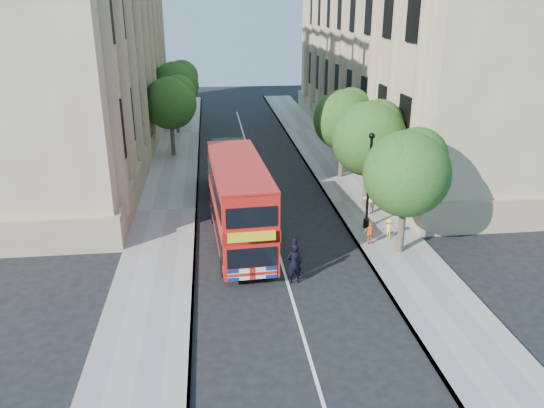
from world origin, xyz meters
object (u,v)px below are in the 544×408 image
object	(u,v)px
double_decker_bus	(239,201)
woman_pedestrian	(368,198)
lamp_post	(369,185)
box_van	(228,169)
police_constable	(294,263)

from	to	relation	value
double_decker_bus	woman_pedestrian	bearing A→B (deg)	19.35
lamp_post	box_van	xyz separation A→B (m)	(-7.06, 7.26, -1.08)
lamp_post	woman_pedestrian	distance (m)	2.60
double_decker_bus	box_van	size ratio (longest dim) A/B	1.75
double_decker_bus	police_constable	size ratio (longest dim) A/B	4.98
double_decker_bus	police_constable	xyz separation A→B (m)	(2.09, -4.16, -1.39)
police_constable	woman_pedestrian	size ratio (longest dim) A/B	0.99
woman_pedestrian	double_decker_bus	bearing A→B (deg)	-13.50
lamp_post	woman_pedestrian	world-z (taller)	lamp_post
double_decker_bus	woman_pedestrian	size ratio (longest dim) A/B	4.94
woman_pedestrian	police_constable	bearing A→B (deg)	17.37
lamp_post	woman_pedestrian	xyz separation A→B (m)	(0.68, 2.04, -1.46)
double_decker_bus	woman_pedestrian	distance (m)	8.20
police_constable	woman_pedestrian	distance (m)	9.06
police_constable	box_van	bearing A→B (deg)	-86.07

